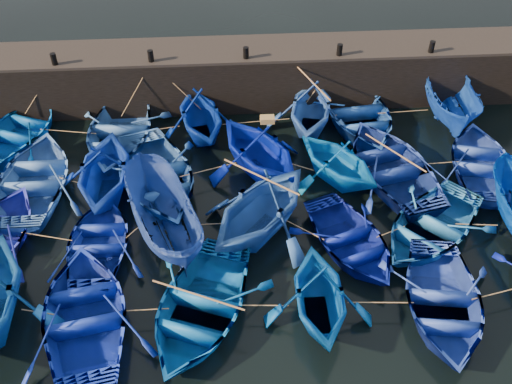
{
  "coord_description": "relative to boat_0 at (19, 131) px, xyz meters",
  "views": [
    {
      "loc": [
        -1.03,
        -12.19,
        14.6
      ],
      "look_at": [
        0.0,
        3.2,
        0.7
      ],
      "focal_mm": 40.0,
      "sensor_mm": 36.0,
      "label": 1
    }
  ],
  "objects": [
    {
      "name": "quay_wall",
      "position": [
        9.68,
        2.6,
        0.73
      ],
      "size": [
        26.0,
        2.5,
        2.5
      ],
      "primitive_type": "cube",
      "color": "black",
      "rests_on": "ground"
    },
    {
      "name": "boat_7",
      "position": [
        4.16,
        -3.66,
        0.68
      ],
      "size": [
        4.02,
        4.64,
        2.41
      ],
      "primitive_type": "imported",
      "rotation": [
        0.0,
        0.0,
        3.13
      ],
      "color": "#0B2EA2",
      "rests_on": "ground"
    },
    {
      "name": "boat_9",
      "position": [
        9.92,
        -2.78,
        0.7
      ],
      "size": [
        5.82,
        6.03,
        2.44
      ],
      "primitive_type": "imported",
      "rotation": [
        0.0,
        0.0,
        3.69
      ],
      "color": "#001499",
      "rests_on": "ground"
    },
    {
      "name": "boat_6",
      "position": [
        1.4,
        -3.23,
        0.05
      ],
      "size": [
        4.0,
        5.55,
        1.14
      ],
      "primitive_type": "imported",
      "rotation": [
        0.0,
        0.0,
        3.15
      ],
      "color": "#2C59AF",
      "rests_on": "ground"
    },
    {
      "name": "boat_23",
      "position": [
        11.23,
        -9.71,
        0.49
      ],
      "size": [
        3.35,
        3.88,
        2.03
      ],
      "primitive_type": "imported",
      "rotation": [
        0.0,
        0.0,
        -0.01
      ],
      "color": "#0248A2",
      "rests_on": "ground"
    },
    {
      "name": "boat_15",
      "position": [
        6.4,
        -6.1,
        0.49
      ],
      "size": [
        3.66,
        5.57,
        2.02
      ],
      "primitive_type": "imported",
      "rotation": [
        0.0,
        0.0,
        3.5
      ],
      "color": "navy",
      "rests_on": "ground"
    },
    {
      "name": "wooden_crate",
      "position": [
        10.22,
        -2.78,
        2.02
      ],
      "size": [
        0.53,
        0.36,
        0.21
      ],
      "primitive_type": "cube",
      "color": "olive",
      "rests_on": "boat_9"
    },
    {
      "name": "boat_21",
      "position": [
        4.26,
        -9.58,
        0.03
      ],
      "size": [
        4.76,
        5.96,
        1.11
      ],
      "primitive_type": "imported",
      "rotation": [
        0.0,
        0.0,
        3.33
      ],
      "color": "#0B239F",
      "rests_on": "ground"
    },
    {
      "name": "boat_11",
      "position": [
        15.07,
        -3.37,
        0.07
      ],
      "size": [
        5.33,
        6.5,
        1.18
      ],
      "primitive_type": "imported",
      "rotation": [
        0.0,
        0.0,
        3.39
      ],
      "color": "navy",
      "rests_on": "ground"
    },
    {
      "name": "boat_0",
      "position": [
        0.0,
        0.0,
        0.0
      ],
      "size": [
        5.24,
        6.02,
        1.04
      ],
      "primitive_type": "imported",
      "rotation": [
        0.0,
        0.0,
        2.75
      ],
      "color": "#024497",
      "rests_on": "ground"
    },
    {
      "name": "bollard_0",
      "position": [
        1.68,
        1.7,
        2.35
      ],
      "size": [
        0.24,
        0.24,
        0.5
      ],
      "primitive_type": "cylinder",
      "color": "black",
      "rests_on": "quay_top"
    },
    {
      "name": "boat_16",
      "position": [
        9.74,
        -6.09,
        0.77
      ],
      "size": [
        6.39,
        6.47,
        2.58
      ],
      "primitive_type": "imported",
      "rotation": [
        0.0,
        0.0,
        -0.71
      ],
      "color": "#1D4A94",
      "rests_on": "ground"
    },
    {
      "name": "bollard_3",
      "position": [
        13.68,
        1.7,
        2.35
      ],
      "size": [
        0.24,
        0.24,
        0.5
      ],
      "primitive_type": "cylinder",
      "color": "black",
      "rests_on": "quay_top"
    },
    {
      "name": "mooring_ropes",
      "position": [
        9.57,
        -2.8,
        0.35
      ],
      "size": [
        18.51,
        11.5,
        2.1
      ],
      "color": "tan",
      "rests_on": "ground"
    },
    {
      "name": "boat_5",
      "position": [
        18.48,
        0.33,
        0.49
      ],
      "size": [
        2.49,
        5.4,
        2.02
      ],
      "primitive_type": "imported",
      "rotation": [
        0.0,
        0.0,
        -0.1
      ],
      "color": "#0E40BF",
      "rests_on": "ground"
    },
    {
      "name": "boat_18",
      "position": [
        15.6,
        -6.65,
        -0.0
      ],
      "size": [
        6.1,
        6.05,
        1.04
      ],
      "primitive_type": "imported",
      "rotation": [
        0.0,
        0.0,
        -0.81
      ],
      "color": "#165DB1",
      "rests_on": "ground"
    },
    {
      "name": "quay_top",
      "position": [
        9.68,
        2.6,
        2.04
      ],
      "size": [
        26.0,
        2.5,
        0.12
      ],
      "primitive_type": "cube",
      "color": "black",
      "rests_on": "quay_wall"
    },
    {
      "name": "boat_12",
      "position": [
        18.64,
        -3.29,
        -0.01
      ],
      "size": [
        4.51,
        5.56,
        1.02
      ],
      "primitive_type": "imported",
      "rotation": [
        0.0,
        0.0,
        2.92
      ],
      "color": "#1E3D9A",
      "rests_on": "ground"
    },
    {
      "name": "bollard_2",
      "position": [
        9.68,
        1.7,
        2.35
      ],
      "size": [
        0.24,
        0.24,
        0.5
      ],
      "primitive_type": "cylinder",
      "color": "black",
      "rests_on": "quay_top"
    },
    {
      "name": "boat_24",
      "position": [
        15.03,
        -9.86,
        -0.01
      ],
      "size": [
        4.23,
        5.42,
        1.03
      ],
      "primitive_type": "imported",
      "rotation": [
        0.0,
        0.0,
        -0.15
      ],
      "color": "#1D3BA9",
      "rests_on": "ground"
    },
    {
      "name": "boat_1",
      "position": [
        4.2,
        -0.47,
        0.05
      ],
      "size": [
        4.44,
        5.88,
        1.15
      ],
      "primitive_type": "imported",
      "rotation": [
        0.0,
        0.0,
        -0.09
      ],
      "color": "#27559F",
      "rests_on": "ground"
    },
    {
      "name": "boat_22",
      "position": [
        7.63,
        -9.58,
        0.03
      ],
      "size": [
        5.4,
        6.27,
        1.09
      ],
      "primitive_type": "imported",
      "rotation": [
        0.0,
        0.0,
        -0.36
      ],
      "color": "#054E9E",
      "rests_on": "ground"
    },
    {
      "name": "bollard_1",
      "position": [
        5.68,
        1.7,
        2.35
      ],
      "size": [
        0.24,
        0.24,
        0.5
      ],
      "primitive_type": "cylinder",
      "color": "black",
      "rests_on": "quay_top"
    },
    {
      "name": "boat_2",
      "position": [
        7.64,
        -0.17,
        0.58
      ],
      "size": [
        4.37,
        4.81,
        2.2
      ],
      "primitive_type": "imported",
      "rotation": [
        0.0,
        0.0,
        0.2
      ],
      "color": "#042898",
      "rests_on": "ground"
    },
    {
      "name": "loose_oars",
      "position": [
        11.19,
        -4.74,
        1.29
      ],
      "size": [
        9.7,
        11.73,
        1.54
      ],
      "color": "#99724C",
      "rests_on": "ground"
    },
    {
      "name": "boat_14",
      "position": [
        4.24,
        -6.56,
        -0.07
      ],
      "size": [
        3.14,
        4.38,
        0.91
      ],
      "primitive_type": "imported",
      "rotation": [
        0.0,
        0.0,
        3.14
      ],
      "color": "#102897",
      "rests_on": "ground"
    },
    {
      "name": "boat_4",
      "position": [
        14.43,
        0.22,
        0.06
      ],
      "size": [
        4.7,
        6.11,
        1.17
      ],
      "primitive_type": "imported",
      "rotation": [
        0.0,
        0.0,
        0.12
      ],
      "color": "navy",
      "rests_on": "ground"
    },
    {
      "name": "boat_10",
      "position": [
        12.89,
        -3.45,
        0.51
      ],
      "size": [
        5.05,
        5.17,
        2.07
      ],
      "primitive_type": "imported",
      "rotation": [
        0.0,
        0.0,
        3.77
      ],
      "color": "blue",
      "rests_on": "ground"
    },
    {
      "name": "boat_8",
      "position": [
        5.95,
        -3.48,
        0.08
      ],
      "size": [
        5.76,
        6.8,
        1.2
      ],
      "primitive_type": "imported",
      "rotation": [
        0.0,
        0.0,
        0.32
      ],
      "color": "#215296",
      "rests_on": "ground"
    },
    {
      "name": "ground",
      "position": [
        9.68,
        -7.9,
        -0.52
      ],
      "size": [
        120.0,
        120.0,
        0.0
      ],
      "primitive_type": "plane",
      "color": "black",
      "rests_on": "ground"
    },
    {
      "name": "boat_17",
      "position": [
        12.72,
        -7.1,
        -0.06
      ],
      "size": [
        4.58,
        5.32,
        0.93
      ],
      "primitive_type": "imported",
      "rotation": [
        0.0,
        0.0,
        0.36
      ],
      "color": "navy",
      "rests_on": "ground"
    },
    {
      "name": "bollard_4",
      "position": [
        17.68,
        1.7,
        2.35
      ],
      "size": [
        0.24,
        0.24,
        0.5
      ],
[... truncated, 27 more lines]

